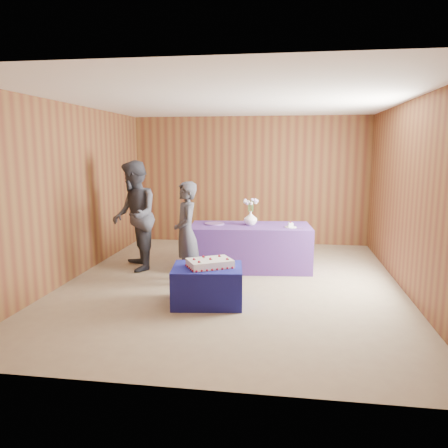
% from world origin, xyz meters
% --- Properties ---
extents(ground, '(6.00, 6.00, 0.00)m').
position_xyz_m(ground, '(0.00, 0.00, 0.00)').
color(ground, gray).
rests_on(ground, ground).
extents(room_shell, '(5.04, 6.04, 2.72)m').
position_xyz_m(room_shell, '(0.00, 0.00, 1.80)').
color(room_shell, brown).
rests_on(room_shell, ground).
extents(cake_table, '(0.98, 0.81, 0.50)m').
position_xyz_m(cake_table, '(-0.20, -0.92, 0.25)').
color(cake_table, navy).
rests_on(cake_table, ground).
extents(serving_table, '(2.08, 1.09, 0.75)m').
position_xyz_m(serving_table, '(0.21, 0.87, 0.38)').
color(serving_table, '#422E7F').
rests_on(serving_table, ground).
extents(sheet_cake, '(0.69, 0.62, 0.13)m').
position_xyz_m(sheet_cake, '(-0.17, -0.93, 0.55)').
color(sheet_cake, white).
rests_on(sheet_cake, cake_table).
extents(vase, '(0.26, 0.26, 0.23)m').
position_xyz_m(vase, '(0.20, 0.90, 0.87)').
color(vase, white).
rests_on(vase, serving_table).
extents(flower_spray, '(0.25, 0.26, 0.20)m').
position_xyz_m(flower_spray, '(0.20, 0.90, 1.15)').
color(flower_spray, '#2B5C25').
rests_on(flower_spray, vase).
extents(platter, '(0.40, 0.40, 0.02)m').
position_xyz_m(platter, '(-0.41, 0.89, 0.76)').
color(platter, '#7B52A4').
rests_on(platter, serving_table).
extents(plate, '(0.22, 0.22, 0.01)m').
position_xyz_m(plate, '(0.87, 0.76, 0.76)').
color(plate, silver).
rests_on(plate, serving_table).
extents(cake_slice, '(0.09, 0.08, 0.09)m').
position_xyz_m(cake_slice, '(0.87, 0.76, 0.80)').
color(cake_slice, white).
rests_on(cake_slice, plate).
extents(knife, '(0.25, 0.10, 0.00)m').
position_xyz_m(knife, '(0.95, 0.67, 0.75)').
color(knife, '#AEAFB3').
rests_on(knife, serving_table).
extents(guest_left, '(0.54, 0.65, 1.54)m').
position_xyz_m(guest_left, '(-0.68, -0.06, 0.77)').
color(guest_left, '#3B3C46').
rests_on(guest_left, ground).
extents(guest_right, '(1.02, 1.11, 1.83)m').
position_xyz_m(guest_right, '(-1.71, 0.54, 0.92)').
color(guest_right, '#373943').
rests_on(guest_right, ground).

